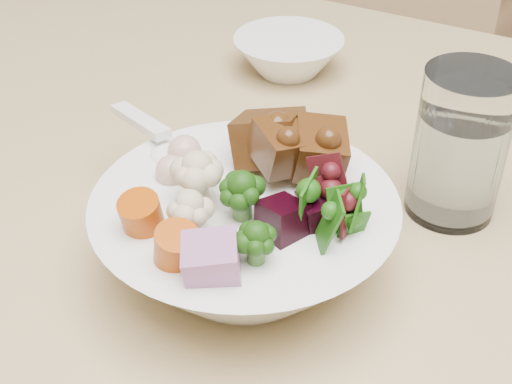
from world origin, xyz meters
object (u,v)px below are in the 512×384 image
dining_table (450,358)px  water_glass (459,151)px  side_bowl (288,55)px  chair_far (370,138)px  food_bowl (248,231)px

dining_table → water_glass: bearing=115.5°
side_bowl → chair_far: bearing=102.3°
food_bowl → water_glass: size_ratio=1.75×
chair_far → water_glass: bearing=-81.8°
side_bowl → water_glass: bearing=-25.7°
dining_table → food_bowl: size_ratio=7.95×
food_bowl → dining_table: bearing=30.4°
dining_table → water_glass: (-0.06, 0.08, 0.14)m
chair_far → side_bowl: bearing=-103.1°
dining_table → food_bowl: food_bowl is taller
dining_table → water_glass: 0.18m
dining_table → side_bowl: size_ratio=14.37×
chair_far → food_bowl: size_ratio=3.65×
water_glass → side_bowl: (-0.27, 0.13, -0.04)m
chair_far → water_glass: (0.36, -0.54, 0.39)m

